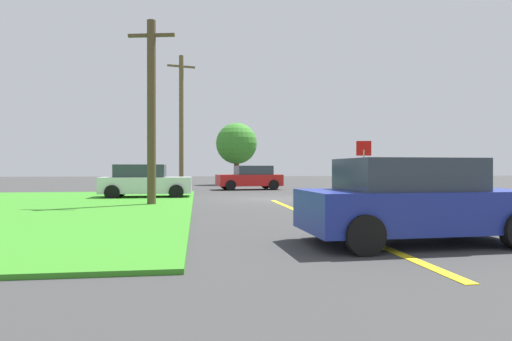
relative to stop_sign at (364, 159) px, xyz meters
name	(u,v)px	position (x,y,z in m)	size (l,w,h in m)	color
ground_plane	(269,199)	(-4.41, 0.58, -1.90)	(120.00, 120.00, 0.00)	#383838
grass_verge_left	(17,209)	(-13.93, -3.42, -1.86)	(12.00, 20.00, 0.08)	#358523
lane_stripe_center	(316,219)	(-4.41, -7.42, -1.89)	(0.20, 14.00, 0.01)	yellow
stop_sign	(364,159)	(0.00, 0.00, 0.00)	(0.68, 0.20, 2.73)	#9EA0A8
car_on_crossroad	(448,178)	(8.07, 6.07, -1.09)	(2.50, 4.21, 1.62)	orange
parked_car_near_building	(145,182)	(-10.23, 1.83, -1.09)	(4.24, 1.94, 1.62)	silver
car_behind_on_main_road	(412,201)	(-3.67, -11.55, -1.09)	(4.36, 2.27, 1.62)	navy
car_approaching_junction	(250,178)	(-4.19, 9.62, -1.09)	(4.51, 2.55, 1.62)	red
utility_pole_near	(151,111)	(-9.48, -2.52, 1.74)	(1.79, 0.49, 7.07)	#503C27
utility_pole_mid	(181,121)	(-8.77, 9.09, 2.62)	(1.78, 0.51, 8.78)	brown
oak_tree_left	(237,144)	(-4.29, 18.65, 1.73)	(3.64, 3.64, 5.47)	brown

